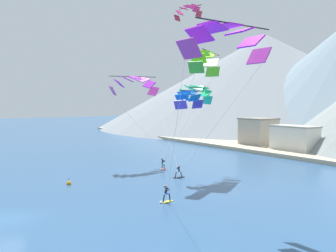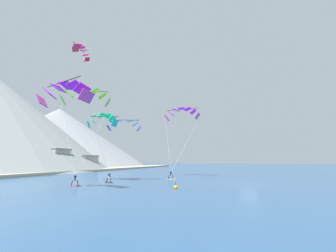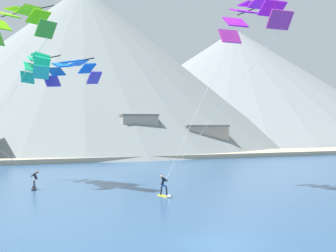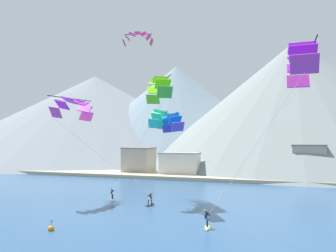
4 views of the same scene
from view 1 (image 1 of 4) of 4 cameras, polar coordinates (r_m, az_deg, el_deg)
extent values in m
plane|color=navy|center=(35.15, -23.25, -12.97)|extent=(400.00, 400.00, 0.00)
cube|color=yellow|center=(37.68, -0.19, -11.47)|extent=(0.69, 1.50, 0.07)
cylinder|color=black|center=(37.85, 0.25, -10.77)|extent=(0.16, 0.27, 0.75)
cylinder|color=black|center=(37.31, -0.64, -10.98)|extent=(0.16, 0.27, 0.75)
cube|color=blue|center=(37.48, -0.19, -10.27)|extent=(0.35, 0.29, 0.12)
cylinder|color=black|center=(37.46, -0.29, -9.75)|extent=(0.44, 0.29, 0.63)
cylinder|color=black|center=(37.43, -0.04, -9.48)|extent=(0.54, 0.18, 0.41)
cylinder|color=black|center=(37.26, -0.31, -9.54)|extent=(0.54, 0.18, 0.41)
cylinder|color=black|center=(37.23, 0.02, -9.60)|extent=(0.12, 0.52, 0.03)
sphere|color=tan|center=(37.46, -0.43, -9.13)|extent=(0.23, 0.23, 0.23)
cone|color=white|center=(37.09, -1.18, -11.61)|extent=(0.41, 0.36, 0.36)
cube|color=#E54C33|center=(55.04, -0.75, -6.59)|extent=(1.19, 1.43, 0.07)
cylinder|color=#231E28|center=(55.33, -0.60, -6.13)|extent=(0.23, 0.26, 0.71)
cylinder|color=#231E28|center=(54.61, -0.91, -6.26)|extent=(0.23, 0.26, 0.71)
cube|color=#33B266|center=(54.90, -0.75, -5.79)|extent=(0.38, 0.36, 0.12)
cylinder|color=#231E28|center=(54.88, -0.83, -5.45)|extent=(0.43, 0.39, 0.61)
cylinder|color=#231E28|center=(54.92, -0.69, -5.26)|extent=(0.47, 0.36, 0.39)
cylinder|color=#231E28|center=(54.71, -0.78, -5.30)|extent=(0.47, 0.36, 0.39)
cylinder|color=black|center=(54.75, -0.56, -5.32)|extent=(0.33, 0.44, 0.03)
sphere|color=tan|center=(54.86, -0.95, -5.05)|extent=(0.22, 0.22, 0.22)
cone|color=white|center=(54.23, -1.09, -6.68)|extent=(0.47, 0.45, 0.36)
cube|color=black|center=(49.20, 1.61, -7.84)|extent=(0.61, 1.48, 0.07)
cylinder|color=#231E28|center=(48.94, 1.20, -7.44)|extent=(0.14, 0.25, 0.71)
cylinder|color=#231E28|center=(49.31, 2.02, -7.36)|extent=(0.14, 0.25, 0.71)
cube|color=white|center=(49.05, 1.61, -6.95)|extent=(0.32, 0.26, 0.12)
cylinder|color=#231E28|center=(48.90, 1.67, -6.60)|extent=(0.44, 0.26, 0.60)
cylinder|color=#231E28|center=(48.91, 1.49, -6.40)|extent=(0.52, 0.14, 0.39)
cylinder|color=#231E28|center=(49.01, 1.73, -6.37)|extent=(0.52, 0.14, 0.39)
cylinder|color=black|center=(49.12, 1.51, -6.38)|extent=(0.09, 0.52, 0.03)
sphere|color=brown|center=(48.70, 1.76, -6.21)|extent=(0.22, 0.22, 0.22)
cone|color=white|center=(49.60, 2.50, -7.67)|extent=(0.39, 0.34, 0.36)
cube|color=#AF319B|center=(32.95, 13.67, 10.33)|extent=(2.06, 0.97, 1.37)
cube|color=#AA19D4|center=(32.36, 12.51, 12.44)|extent=(2.07, 1.32, 1.05)
cube|color=#AA19D4|center=(31.55, 10.89, 14.00)|extent=(2.07, 1.54, 0.62)
cube|color=#AA19D4|center=(30.58, 8.92, 14.82)|extent=(2.07, 1.59, 0.12)
cube|color=#AA19D4|center=(29.56, 6.82, 14.74)|extent=(2.07, 1.54, 0.62)
cube|color=#AA19D4|center=(28.59, 4.81, 13.67)|extent=(2.07, 1.33, 1.05)
cube|color=#AF319B|center=(27.80, 3.20, 11.67)|extent=(2.06, 0.98, 1.37)
cylinder|color=black|center=(29.94, 10.19, 15.05)|extent=(0.26, 7.78, 0.10)
cylinder|color=silver|center=(34.46, 6.62, -0.78)|extent=(7.95, 4.28, 11.79)
cylinder|color=silver|center=(31.88, 1.12, -1.13)|extent=(8.13, 3.97, 11.79)
cube|color=green|center=(55.84, 6.82, 8.21)|extent=(2.17, 1.82, 1.50)
cube|color=#84E90D|center=(55.02, 6.54, 9.56)|extent=(2.40, 2.18, 1.18)
cube|color=#84E90D|center=(53.83, 6.13, 10.55)|extent=(2.54, 2.41, 0.71)
cube|color=#84E90D|center=(52.40, 5.65, 11.05)|extent=(2.57, 2.46, 0.15)
cube|color=#84E90D|center=(50.91, 5.13, 10.95)|extent=(2.53, 2.42, 0.71)
cube|color=#84E90D|center=(49.54, 4.67, 10.22)|extent=(2.38, 2.21, 1.18)
cube|color=green|center=(48.49, 4.32, 8.91)|extent=(2.14, 1.86, 1.50)
cylinder|color=black|center=(52.15, 6.61, 11.09)|extent=(4.38, 6.71, 0.10)
cylinder|color=silver|center=(54.96, 3.21, 1.15)|extent=(2.81, 6.87, 12.30)
cylinder|color=silver|center=(51.05, 1.66, 0.95)|extent=(7.42, 0.13, 12.30)
cube|color=#C93D9F|center=(55.78, -8.45, 5.39)|extent=(1.80, 1.22, 1.58)
cube|color=purple|center=(56.01, -7.47, 6.46)|extent=(1.81, 1.46, 1.40)
cube|color=purple|center=(56.49, -6.26, 7.13)|extent=(1.82, 1.53, 1.06)
cube|color=purple|center=(57.16, -5.00, 7.34)|extent=(1.82, 1.55, 0.60)
cube|color=purple|center=(57.94, -3.83, 7.06)|extent=(1.81, 1.67, 1.06)
cube|color=purple|center=(58.74, -2.89, 6.36)|extent=(1.80, 1.59, 1.40)
cube|color=#C93D9F|center=(59.46, -2.28, 5.33)|extent=(1.78, 1.35, 1.58)
cylinder|color=black|center=(57.84, -5.40, 7.51)|extent=(1.81, 7.26, 0.10)
cylinder|color=silver|center=(51.98, -3.99, -0.46)|extent=(11.13, 4.40, 9.68)
cylinder|color=silver|center=(54.16, -0.48, -0.28)|extent=(11.42, 3.48, 9.68)
cube|color=#27BCB0|center=(51.24, 6.00, 3.96)|extent=(1.37, 1.00, 1.24)
cube|color=#22E089|center=(50.66, 5.75, 4.99)|extent=(1.42, 1.29, 1.15)
cube|color=#22E089|center=(49.90, 5.17, 5.71)|extent=(1.46, 1.40, 0.88)
cube|color=#22E089|center=(49.09, 4.34, 6.00)|extent=(1.49, 1.32, 0.46)
cube|color=#22E089|center=(48.35, 3.38, 5.79)|extent=(1.49, 1.14, 0.88)
cube|color=#22E089|center=(47.82, 2.46, 5.08)|extent=(1.46, 0.96, 1.15)
cube|color=#27BCB0|center=(47.57, 1.74, 3.99)|extent=(1.42, 0.67, 1.24)
cylinder|color=black|center=(48.67, 4.84, 5.84)|extent=(2.04, 4.86, 0.10)
cube|color=#A0243B|center=(56.15, 1.42, 16.11)|extent=(0.69, 1.12, 0.87)
cube|color=#E32C82|center=(56.03, 1.80, 16.88)|extent=(0.94, 1.19, 0.74)
cube|color=#E32C82|center=(55.72, 2.37, 17.46)|extent=(1.09, 1.23, 0.48)
cube|color=#E32C82|center=(55.26, 3.07, 17.75)|extent=(1.10, 1.24, 0.15)
cube|color=#E32C82|center=(54.71, 3.76, 17.71)|extent=(1.07, 1.23, 0.48)
cube|color=#E32C82|center=(54.17, 4.35, 17.33)|extent=(0.90, 1.19, 0.74)
cube|color=#A0243B|center=(53.72, 4.72, 16.66)|extent=(0.63, 1.13, 0.87)
cylinder|color=black|center=(55.61, 3.39, 17.65)|extent=(3.81, 1.15, 0.10)
cube|color=#503DC7|center=(47.79, 4.54, 3.32)|extent=(1.65, 1.15, 1.16)
cube|color=blue|center=(47.17, 4.08, 4.31)|extent=(1.77, 1.43, 0.99)
cube|color=blue|center=(46.33, 3.56, 4.98)|extent=(1.81, 1.62, 0.71)
cube|color=blue|center=(45.34, 3.02, 5.24)|extent=(1.82, 1.71, 0.35)
cube|color=blue|center=(44.33, 2.53, 5.03)|extent=(1.76, 1.74, 0.71)
cube|color=blue|center=(43.42, 2.15, 4.36)|extent=(1.65, 1.66, 0.99)
cube|color=#503DC7|center=(42.71, 1.93, 3.27)|extent=(1.48, 1.48, 1.16)
cylinder|color=black|center=(45.11, 3.77, 5.37)|extent=(2.17, 5.30, 0.10)
sphere|color=orange|center=(46.75, -14.87, -8.44)|extent=(0.56, 0.56, 0.56)
cylinder|color=black|center=(46.65, -14.88, -7.84)|extent=(0.04, 0.04, 0.44)
cube|color=orange|center=(46.53, -14.85, -7.64)|extent=(0.18, 0.01, 0.12)
cube|color=#A89E8E|center=(83.07, 13.60, -1.10)|extent=(6.47, 5.94, 6.05)
cube|color=slate|center=(82.86, 13.63, 1.09)|extent=(6.73, 6.18, 0.30)
cube|color=silver|center=(75.04, 18.71, -2.09)|extent=(8.44, 4.37, 5.05)
cube|color=#99958B|center=(74.83, 18.75, -0.05)|extent=(8.78, 4.55, 0.30)
cone|color=gray|center=(152.63, 14.56, 6.69)|extent=(129.59, 129.59, 35.99)
camera|label=2|loc=(72.38, -29.79, -1.65)|focal=24.00mm
camera|label=3|loc=(45.97, -51.15, -2.84)|focal=50.00mm
camera|label=4|loc=(25.46, -56.01, -2.09)|focal=35.00mm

